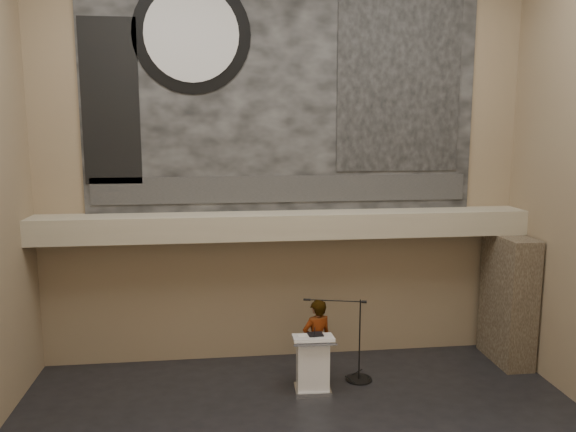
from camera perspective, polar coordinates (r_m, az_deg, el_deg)
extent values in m
cube|color=#877155|center=(11.63, -0.48, 5.75)|extent=(10.00, 0.02, 8.50)
cube|color=#877155|center=(3.83, 13.13, -1.70)|extent=(10.00, 0.02, 8.50)
cube|color=gray|center=(11.39, -0.24, -0.92)|extent=(10.00, 0.80, 0.50)
cylinder|color=#B2893D|center=(11.32, -8.29, -2.52)|extent=(0.04, 0.04, 0.06)
cylinder|color=#B2893D|center=(11.76, 9.02, -2.10)|extent=(0.04, 0.04, 0.06)
cube|color=black|center=(11.60, -0.47, 12.90)|extent=(8.00, 0.05, 5.00)
cube|color=#2A2A2A|center=(11.61, -0.44, 2.77)|extent=(7.76, 0.02, 0.55)
cylinder|color=black|center=(11.60, -9.77, 17.74)|extent=(2.30, 0.02, 2.30)
cylinder|color=silver|center=(11.58, -9.77, 17.76)|extent=(1.84, 0.02, 1.84)
cube|color=black|center=(12.08, 11.25, 13.06)|extent=(2.60, 0.02, 3.60)
cube|color=black|center=(11.66, -17.61, 10.98)|extent=(1.10, 0.02, 3.20)
cube|color=#3F3326|center=(12.75, 21.46, -7.86)|extent=(0.60, 1.40, 2.70)
cube|color=silver|center=(11.06, 2.51, -17.19)|extent=(0.69, 0.53, 0.08)
cube|color=white|center=(10.83, 2.53, -14.73)|extent=(0.60, 0.43, 0.96)
cube|color=white|center=(10.62, 2.56, -12.25)|extent=(0.77, 0.56, 0.13)
cube|color=black|center=(10.64, 2.82, -11.95)|extent=(0.28, 0.23, 0.04)
cube|color=silver|center=(10.57, 1.77, -12.16)|extent=(0.30, 0.36, 0.00)
imported|color=silver|center=(11.09, 2.94, -12.60)|extent=(0.71, 0.57, 1.67)
cylinder|color=black|center=(11.59, 7.20, -16.11)|extent=(0.52, 0.52, 0.02)
cylinder|color=black|center=(11.26, 7.29, -12.39)|extent=(0.03, 0.03, 1.64)
cylinder|color=black|center=(11.01, 4.65, -8.57)|extent=(1.12, 0.30, 0.02)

